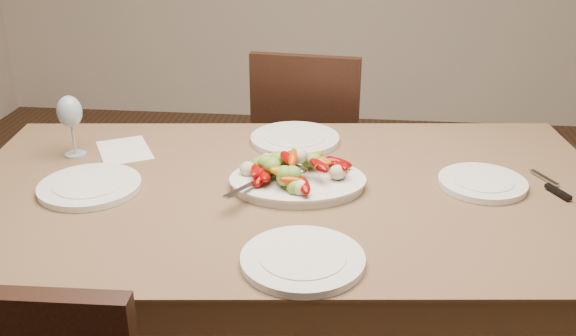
% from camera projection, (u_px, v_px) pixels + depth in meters
% --- Properties ---
extents(dining_table, '(1.94, 1.23, 0.76)m').
position_uv_depth(dining_table, '(288.00, 300.00, 1.94)').
color(dining_table, brown).
rests_on(dining_table, ground).
extents(chair_far, '(0.46, 0.46, 0.95)m').
position_uv_depth(chair_far, '(312.00, 154.00, 2.74)').
color(chair_far, black).
rests_on(chair_far, ground).
extents(serving_platter, '(0.39, 0.31, 0.02)m').
position_uv_depth(serving_platter, '(298.00, 183.00, 1.79)').
color(serving_platter, white).
rests_on(serving_platter, dining_table).
extents(roasted_vegetables, '(0.32, 0.23, 0.09)m').
position_uv_depth(roasted_vegetables, '(298.00, 165.00, 1.77)').
color(roasted_vegetables, '#800403').
rests_on(roasted_vegetables, serving_platter).
extents(serving_spoon, '(0.28, 0.17, 0.03)m').
position_uv_depth(serving_spoon, '(274.00, 177.00, 1.74)').
color(serving_spoon, '#9EA0A8').
rests_on(serving_spoon, serving_platter).
extents(plate_left, '(0.28, 0.28, 0.02)m').
position_uv_depth(plate_left, '(90.00, 187.00, 1.78)').
color(plate_left, white).
rests_on(plate_left, dining_table).
extents(plate_right, '(0.24, 0.24, 0.02)m').
position_uv_depth(plate_right, '(482.00, 183.00, 1.80)').
color(plate_right, white).
rests_on(plate_right, dining_table).
extents(plate_far, '(0.29, 0.29, 0.02)m').
position_uv_depth(plate_far, '(295.00, 139.00, 2.10)').
color(plate_far, white).
rests_on(plate_far, dining_table).
extents(plate_near, '(0.28, 0.28, 0.02)m').
position_uv_depth(plate_near, '(303.00, 260.00, 1.44)').
color(plate_near, white).
rests_on(plate_near, dining_table).
extents(wine_glass, '(0.08, 0.08, 0.20)m').
position_uv_depth(wine_glass, '(71.00, 124.00, 1.96)').
color(wine_glass, '#8C99A5').
rests_on(wine_glass, dining_table).
extents(menu_card, '(0.23, 0.26, 0.00)m').
position_uv_depth(menu_card, '(124.00, 150.00, 2.03)').
color(menu_card, silver).
rests_on(menu_card, dining_table).
extents(table_knife, '(0.10, 0.19, 0.01)m').
position_uv_depth(table_knife, '(552.00, 186.00, 1.79)').
color(table_knife, '#9EA0A8').
rests_on(table_knife, dining_table).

